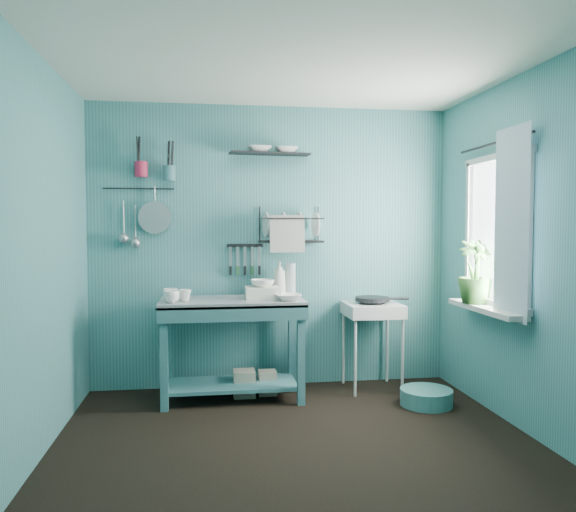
{
  "coord_description": "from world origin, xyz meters",
  "views": [
    {
      "loc": [
        -0.58,
        -3.5,
        1.43
      ],
      "look_at": [
        0.05,
        0.85,
        1.2
      ],
      "focal_mm": 35.0,
      "sensor_mm": 36.0,
      "label": 1
    }
  ],
  "objects": [
    {
      "name": "hook_rail",
      "position": [
        -1.16,
        1.47,
        1.76
      ],
      "size": [
        0.6,
        0.01,
        0.01
      ],
      "primitive_type": "cylinder",
      "rotation": [
        0.0,
        1.57,
        0.0
      ],
      "color": "black",
      "rests_on": "wall_back"
    },
    {
      "name": "dish_rack",
      "position": [
        0.15,
        1.37,
        1.45
      ],
      "size": [
        0.57,
        0.3,
        0.32
      ],
      "primitive_type": "cube",
      "rotation": [
        0.0,
        0.0,
        -0.12
      ],
      "color": "black",
      "rests_on": "wall_back"
    },
    {
      "name": "storage_tin_small",
      "position": [
        -0.08,
        1.2,
        0.1
      ],
      "size": [
        0.15,
        0.15,
        0.2
      ],
      "primitive_type": "cube",
      "color": "gray",
      "rests_on": "floor"
    },
    {
      "name": "work_counter",
      "position": [
        -0.38,
        1.12,
        0.42
      ],
      "size": [
        1.25,
        0.76,
        0.83
      ],
      "primitive_type": "cube",
      "rotation": [
        0.0,
        0.0,
        -0.16
      ],
      "color": "#376D74",
      "rests_on": "floor"
    },
    {
      "name": "wall_back",
      "position": [
        0.0,
        1.5,
        1.25
      ],
      "size": [
        3.2,
        0.0,
        3.2
      ],
      "primitive_type": "plane",
      "rotation": [
        1.57,
        0.0,
        0.0
      ],
      "color": "teal",
      "rests_on": "ground"
    },
    {
      "name": "window_glass",
      "position": [
        1.59,
        0.45,
        1.4
      ],
      "size": [
        0.0,
        1.1,
        1.1
      ],
      "primitive_type": "plane",
      "rotation": [
        1.57,
        0.0,
        1.57
      ],
      "color": "white",
      "rests_on": "wall_right"
    },
    {
      "name": "ladle_outer",
      "position": [
        -1.29,
        1.46,
        1.5
      ],
      "size": [
        0.01,
        0.01,
        0.3
      ],
      "primitive_type": "cylinder",
      "color": "#A0A3A8",
      "rests_on": "wall_back"
    },
    {
      "name": "counter_bowl",
      "position": [
        0.07,
        0.97,
        0.86
      ],
      "size": [
        0.22,
        0.22,
        0.05
      ],
      "primitive_type": "imported",
      "color": "white",
      "rests_on": "work_counter"
    },
    {
      "name": "utensil_cup_magenta",
      "position": [
        -1.13,
        1.42,
        1.92
      ],
      "size": [
        0.11,
        0.11,
        0.13
      ],
      "primitive_type": "cylinder",
      "color": "#B52143",
      "rests_on": "wall_back"
    },
    {
      "name": "mug_mid",
      "position": [
        -0.76,
        1.06,
        0.88
      ],
      "size": [
        0.14,
        0.14,
        0.09
      ],
      "primitive_type": "imported",
      "rotation": [
        0.0,
        0.0,
        0.52
      ],
      "color": "white",
      "rests_on": "work_counter"
    },
    {
      "name": "water_bottle",
      "position": [
        0.14,
        1.34,
        0.97
      ],
      "size": [
        0.09,
        0.09,
        0.28
      ],
      "primitive_type": "cylinder",
      "color": "silver",
      "rests_on": "work_counter"
    },
    {
      "name": "hotplate_stand",
      "position": [
        0.85,
        1.23,
        0.38
      ],
      "size": [
        0.5,
        0.5,
        0.76
      ],
      "primitive_type": "cube",
      "rotation": [
        0.0,
        0.0,
        -0.06
      ],
      "color": "silver",
      "rests_on": "floor"
    },
    {
      "name": "upper_shelf",
      "position": [
        -0.03,
        1.4,
        2.07
      ],
      "size": [
        0.71,
        0.24,
        0.01
      ],
      "primitive_type": "cube",
      "rotation": [
        0.0,
        0.0,
        0.09
      ],
      "color": "black",
      "rests_on": "wall_back"
    },
    {
      "name": "storage_tin_large",
      "position": [
        -0.28,
        1.17,
        0.11
      ],
      "size": [
        0.18,
        0.18,
        0.22
      ],
      "primitive_type": "cube",
      "color": "gray",
      "rests_on": "floor"
    },
    {
      "name": "wall_right",
      "position": [
        1.6,
        0.0,
        1.25
      ],
      "size": [
        0.0,
        3.0,
        3.0
      ],
      "primitive_type": "plane",
      "rotation": [
        1.57,
        0.0,
        -1.57
      ],
      "color": "teal",
      "rests_on": "ground"
    },
    {
      "name": "colander",
      "position": [
        -1.02,
        1.45,
        1.51
      ],
      "size": [
        0.28,
        0.03,
        0.28
      ],
      "primitive_type": "cylinder",
      "rotation": [
        1.54,
        0.0,
        0.0
      ],
      "color": "#A0A3A8",
      "rests_on": "wall_back"
    },
    {
      "name": "windowsill",
      "position": [
        1.5,
        0.45,
        0.81
      ],
      "size": [
        0.16,
        0.95,
        0.04
      ],
      "primitive_type": "cube",
      "color": "silver",
      "rests_on": "wall_right"
    },
    {
      "name": "curtain",
      "position": [
        1.52,
        0.15,
        1.45
      ],
      "size": [
        0.0,
        1.35,
        1.35
      ],
      "primitive_type": "plane",
      "rotation": [
        1.57,
        0.0,
        1.57
      ],
      "color": "white",
      "rests_on": "wall_right"
    },
    {
      "name": "floor_basin",
      "position": [
        1.15,
        0.72,
        0.07
      ],
      "size": [
        0.42,
        0.42,
        0.13
      ],
      "primitive_type": "cylinder",
      "color": "teal",
      "rests_on": "floor"
    },
    {
      "name": "wall_front",
      "position": [
        0.0,
        -1.5,
        1.25
      ],
      "size": [
        3.2,
        0.0,
        3.2
      ],
      "primitive_type": "plane",
      "rotation": [
        -1.57,
        0.0,
        0.0
      ],
      "color": "teal",
      "rests_on": "ground"
    },
    {
      "name": "wall_left",
      "position": [
        -1.6,
        0.0,
        1.25
      ],
      "size": [
        0.0,
        3.0,
        3.0
      ],
      "primitive_type": "plane",
      "rotation": [
        1.57,
        0.0,
        1.57
      ],
      "color": "teal",
      "rests_on": "ground"
    },
    {
      "name": "mug_right",
      "position": [
        -0.88,
        1.12,
        0.88
      ],
      "size": [
        0.17,
        0.17,
        0.1
      ],
      "primitive_type": "imported",
      "rotation": [
        0.0,
        0.0,
        1.05
      ],
      "color": "white",
      "rests_on": "work_counter"
    },
    {
      "name": "curtain_rod",
      "position": [
        1.54,
        0.45,
        2.05
      ],
      "size": [
        0.02,
        1.05,
        0.02
      ],
      "primitive_type": "cylinder",
      "rotation": [
        1.57,
        0.0,
        0.0
      ],
      "color": "black",
      "rests_on": "wall_right"
    },
    {
      "name": "ladle_inner",
      "position": [
        -1.19,
        1.46,
        1.46
      ],
      "size": [
        0.01,
        0.01,
        0.3
      ],
      "primitive_type": "cylinder",
      "color": "#A0A3A8",
      "rests_on": "wall_back"
    },
    {
      "name": "ceiling",
      "position": [
        0.0,
        0.0,
        2.5
      ],
      "size": [
        3.2,
        3.2,
        0.0
      ],
      "primitive_type": "plane",
      "rotation": [
        3.14,
        0.0,
        0.0
      ],
      "color": "silver",
      "rests_on": "ground"
    },
    {
      "name": "potted_plant",
      "position": [
        1.5,
        0.61,
        1.08
      ],
      "size": [
        0.3,
        0.3,
        0.5
      ],
      "primitive_type": "imported",
      "rotation": [
        0.0,
        0.0,
        -0.09
      ],
      "color": "#336428",
      "rests_on": "windowsill"
    },
    {
      "name": "knife_strip",
      "position": [
        -0.25,
        1.47,
        1.26
      ],
      "size": [
        0.32,
        0.02,
        0.03
      ],
      "primitive_type": "cube",
      "rotation": [
        0.0,
        0.0,
        0.0
      ],
      "color": "black",
      "rests_on": "wall_back"
    },
    {
      "name": "tub_bowl",
      "position": [
        -0.13,
        1.1,
        0.96
      ],
      "size": [
        0.2,
        0.19,
        0.06
      ],
      "primitive_type": "imported",
      "color": "white",
      "rests_on": "wash_tub"
    },
    {
      "name": "frying_pan",
      "position": [
        0.85,
        1.23,
        0.8
      ],
      "size": [
        0.3,
        0.3,
        0.03
      ],
      "primitive_type": "cylinder",
      "color": "black",
      "rests_on": "hotplate_stand"
    },
    {
      "name": "floor",
      "position": [
        0.0,
        0.0,
        0.0
      ],
      "size": [
        3.2,
        3.2,
        0.0
      ],
      "primitive_type": "plane",
      "color": "black",
      "rests_on": "ground"
    },
    {
      "name": "shelf_bowl_left",
      "position": [
        -0.12,
        1.4,
        2.04
      ],
      "size": [
        0.22,
        0.22,
        0.05
      ],
      "primitive_type": "imported",
      "rotation": [
        0.0,
        0.0,
        0.03
      ],
      "color": "white",
      "rests_on": "upper_shelf"
    },
    {
      "name": "wash_tub",
      "position": [
        -0.13,
        1.1,
        0.88
      ],
      "size": [
        0.28,
        0.22,
        0.1
      ],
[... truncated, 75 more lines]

